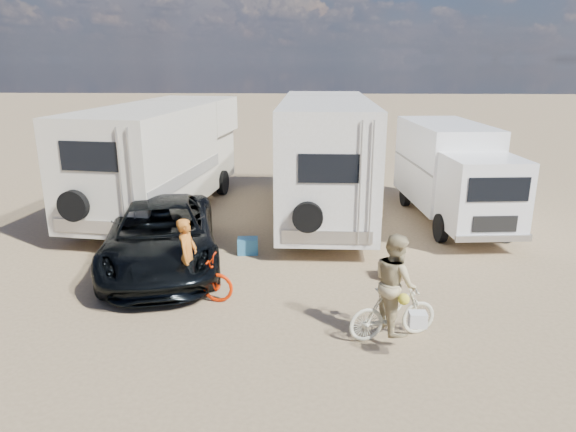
{
  "coord_description": "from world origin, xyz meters",
  "views": [
    {
      "loc": [
        -0.6,
        -8.66,
        4.8
      ],
      "look_at": [
        -1.01,
        2.93,
        1.3
      ],
      "focal_mm": 32.37,
      "sensor_mm": 36.0,
      "label": 1
    }
  ],
  "objects_px": {
    "bike_woman": "(393,312)",
    "cooler": "(248,246)",
    "rv_left": "(161,160)",
    "bike_man": "(189,278)",
    "rider_man": "(188,264)",
    "rider_woman": "(394,292)",
    "crate": "(391,271)",
    "rv_main": "(325,161)",
    "box_truck": "(453,175)",
    "dark_suv": "(161,235)",
    "bike_parked": "(487,228)"
  },
  "relations": [
    {
      "from": "box_truck",
      "to": "rider_man",
      "type": "xyz_separation_m",
      "value": [
        -6.85,
        -5.73,
        -0.67
      ]
    },
    {
      "from": "bike_man",
      "to": "cooler",
      "type": "relative_size",
      "value": 3.6
    },
    {
      "from": "box_truck",
      "to": "crate",
      "type": "xyz_separation_m",
      "value": [
        -2.49,
        -4.46,
        -1.28
      ]
    },
    {
      "from": "dark_suv",
      "to": "bike_parked",
      "type": "bearing_deg",
      "value": 0.25
    },
    {
      "from": "crate",
      "to": "rv_main",
      "type": "bearing_deg",
      "value": 106.67
    },
    {
      "from": "box_truck",
      "to": "rider_woman",
      "type": "distance_m",
      "value": 7.72
    },
    {
      "from": "dark_suv",
      "to": "bike_man",
      "type": "height_order",
      "value": "dark_suv"
    },
    {
      "from": "rider_man",
      "to": "rv_left",
      "type": "bearing_deg",
      "value": 26.09
    },
    {
      "from": "rv_main",
      "to": "bike_parked",
      "type": "xyz_separation_m",
      "value": [
        4.37,
        -2.09,
        -1.43
      ]
    },
    {
      "from": "rv_left",
      "to": "rider_woman",
      "type": "distance_m",
      "value": 10.12
    },
    {
      "from": "bike_man",
      "to": "rider_woman",
      "type": "height_order",
      "value": "rider_woman"
    },
    {
      "from": "rider_man",
      "to": "rider_woman",
      "type": "distance_m",
      "value": 4.21
    },
    {
      "from": "bike_woman",
      "to": "crate",
      "type": "bearing_deg",
      "value": -25.32
    },
    {
      "from": "rv_main",
      "to": "bike_woman",
      "type": "xyz_separation_m",
      "value": [
        1.0,
        -7.33,
        -1.34
      ]
    },
    {
      "from": "rv_main",
      "to": "dark_suv",
      "type": "relative_size",
      "value": 1.41
    },
    {
      "from": "bike_man",
      "to": "rider_man",
      "type": "height_order",
      "value": "rider_man"
    },
    {
      "from": "rv_left",
      "to": "rv_main",
      "type": "bearing_deg",
      "value": 1.31
    },
    {
      "from": "dark_suv",
      "to": "bike_man",
      "type": "distance_m",
      "value": 2.17
    },
    {
      "from": "cooler",
      "to": "crate",
      "type": "height_order",
      "value": "cooler"
    },
    {
      "from": "rider_woman",
      "to": "crate",
      "type": "relative_size",
      "value": 4.02
    },
    {
      "from": "bike_parked",
      "to": "cooler",
      "type": "relative_size",
      "value": 3.02
    },
    {
      "from": "rv_main",
      "to": "rider_man",
      "type": "bearing_deg",
      "value": -115.86
    },
    {
      "from": "bike_woman",
      "to": "rider_man",
      "type": "bearing_deg",
      "value": 53.47
    },
    {
      "from": "rv_main",
      "to": "crate",
      "type": "height_order",
      "value": "rv_main"
    },
    {
      "from": "dark_suv",
      "to": "rider_woman",
      "type": "bearing_deg",
      "value": -45.88
    },
    {
      "from": "box_truck",
      "to": "cooler",
      "type": "distance_m",
      "value": 6.78
    },
    {
      "from": "rv_main",
      "to": "dark_suv",
      "type": "bearing_deg",
      "value": -134.12
    },
    {
      "from": "bike_woman",
      "to": "crate",
      "type": "distance_m",
      "value": 2.73
    },
    {
      "from": "box_truck",
      "to": "bike_woman",
      "type": "distance_m",
      "value": 7.76
    },
    {
      "from": "rider_man",
      "to": "rider_woman",
      "type": "xyz_separation_m",
      "value": [
        3.97,
        -1.41,
        0.1
      ]
    },
    {
      "from": "bike_man",
      "to": "cooler",
      "type": "height_order",
      "value": "bike_man"
    },
    {
      "from": "rv_left",
      "to": "bike_man",
      "type": "distance_m",
      "value": 7.01
    },
    {
      "from": "bike_man",
      "to": "rider_woman",
      "type": "distance_m",
      "value": 4.23
    },
    {
      "from": "bike_man",
      "to": "box_truck",
      "type": "bearing_deg",
      "value": -43.15
    },
    {
      "from": "bike_woman",
      "to": "cooler",
      "type": "bearing_deg",
      "value": 19.53
    },
    {
      "from": "rider_man",
      "to": "rider_woman",
      "type": "bearing_deg",
      "value": -102.6
    },
    {
      "from": "box_truck",
      "to": "rider_woman",
      "type": "height_order",
      "value": "box_truck"
    },
    {
      "from": "rv_main",
      "to": "bike_woman",
      "type": "relative_size",
      "value": 4.74
    },
    {
      "from": "cooler",
      "to": "bike_parked",
      "type": "bearing_deg",
      "value": 4.64
    },
    {
      "from": "rv_main",
      "to": "box_truck",
      "type": "bearing_deg",
      "value": -1.93
    },
    {
      "from": "bike_woman",
      "to": "rider_man",
      "type": "distance_m",
      "value": 4.22
    },
    {
      "from": "rv_left",
      "to": "crate",
      "type": "height_order",
      "value": "rv_left"
    },
    {
      "from": "rv_main",
      "to": "bike_man",
      "type": "relative_size",
      "value": 4.21
    },
    {
      "from": "dark_suv",
      "to": "bike_man",
      "type": "bearing_deg",
      "value": -73.0
    },
    {
      "from": "dark_suv",
      "to": "bike_parked",
      "type": "height_order",
      "value": "dark_suv"
    },
    {
      "from": "dark_suv",
      "to": "rider_woman",
      "type": "distance_m",
      "value": 6.01
    },
    {
      "from": "rider_woman",
      "to": "crate",
      "type": "bearing_deg",
      "value": -25.32
    },
    {
      "from": "rv_main",
      "to": "box_truck",
      "type": "height_order",
      "value": "rv_main"
    },
    {
      "from": "dark_suv",
      "to": "rider_man",
      "type": "distance_m",
      "value": 2.15
    },
    {
      "from": "box_truck",
      "to": "rider_woman",
      "type": "relative_size",
      "value": 3.43
    }
  ]
}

